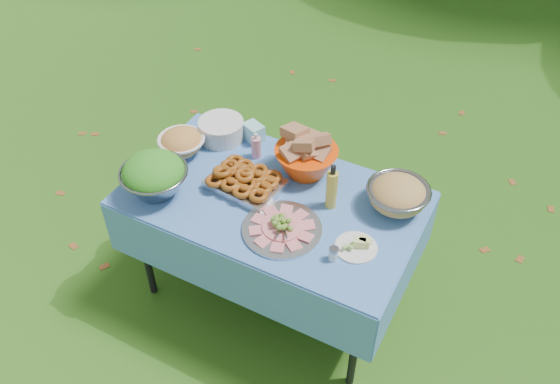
{
  "coord_description": "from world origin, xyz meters",
  "views": [
    {
      "loc": [
        1.04,
        -1.87,
        2.78
      ],
      "look_at": [
        0.05,
        0.0,
        0.82
      ],
      "focal_mm": 38.0,
      "sensor_mm": 36.0,
      "label": 1
    }
  ],
  "objects_px": {
    "salad_bowl": "(154,175)",
    "picnic_table": "(273,248)",
    "pasta_bowl_steel": "(398,195)",
    "oil_bottle": "(332,186)",
    "bread_bowl": "(306,155)",
    "charcuterie_platter": "(282,224)",
    "plate_stack": "(221,130)"
  },
  "relations": [
    {
      "from": "picnic_table",
      "to": "oil_bottle",
      "type": "bearing_deg",
      "value": 16.4
    },
    {
      "from": "oil_bottle",
      "to": "plate_stack",
      "type": "bearing_deg",
      "value": 164.36
    },
    {
      "from": "charcuterie_platter",
      "to": "oil_bottle",
      "type": "xyz_separation_m",
      "value": [
        0.13,
        0.26,
        0.08
      ]
    },
    {
      "from": "plate_stack",
      "to": "charcuterie_platter",
      "type": "bearing_deg",
      "value": -36.95
    },
    {
      "from": "oil_bottle",
      "to": "pasta_bowl_steel",
      "type": "bearing_deg",
      "value": 26.37
    },
    {
      "from": "bread_bowl",
      "to": "salad_bowl",
      "type": "bearing_deg",
      "value": -140.26
    },
    {
      "from": "plate_stack",
      "to": "picnic_table",
      "type": "bearing_deg",
      "value": -31.75
    },
    {
      "from": "plate_stack",
      "to": "oil_bottle",
      "type": "bearing_deg",
      "value": -15.64
    },
    {
      "from": "picnic_table",
      "to": "plate_stack",
      "type": "height_order",
      "value": "plate_stack"
    },
    {
      "from": "bread_bowl",
      "to": "picnic_table",
      "type": "bearing_deg",
      "value": -103.48
    },
    {
      "from": "charcuterie_platter",
      "to": "oil_bottle",
      "type": "relative_size",
      "value": 1.51
    },
    {
      "from": "salad_bowl",
      "to": "bread_bowl",
      "type": "relative_size",
      "value": 1.02
    },
    {
      "from": "plate_stack",
      "to": "salad_bowl",
      "type": "bearing_deg",
      "value": -95.62
    },
    {
      "from": "salad_bowl",
      "to": "pasta_bowl_steel",
      "type": "height_order",
      "value": "salad_bowl"
    },
    {
      "from": "picnic_table",
      "to": "bread_bowl",
      "type": "height_order",
      "value": "bread_bowl"
    },
    {
      "from": "bread_bowl",
      "to": "oil_bottle",
      "type": "relative_size",
      "value": 1.3
    },
    {
      "from": "plate_stack",
      "to": "bread_bowl",
      "type": "height_order",
      "value": "bread_bowl"
    },
    {
      "from": "salad_bowl",
      "to": "picnic_table",
      "type": "bearing_deg",
      "value": 23.96
    },
    {
      "from": "bread_bowl",
      "to": "pasta_bowl_steel",
      "type": "height_order",
      "value": "bread_bowl"
    },
    {
      "from": "salad_bowl",
      "to": "charcuterie_platter",
      "type": "distance_m",
      "value": 0.68
    },
    {
      "from": "picnic_table",
      "to": "plate_stack",
      "type": "relative_size",
      "value": 5.86
    },
    {
      "from": "pasta_bowl_steel",
      "to": "oil_bottle",
      "type": "relative_size",
      "value": 1.21
    },
    {
      "from": "picnic_table",
      "to": "salad_bowl",
      "type": "relative_size",
      "value": 4.36
    },
    {
      "from": "bread_bowl",
      "to": "charcuterie_platter",
      "type": "xyz_separation_m",
      "value": [
        0.09,
        -0.43,
        -0.07
      ]
    },
    {
      "from": "pasta_bowl_steel",
      "to": "oil_bottle",
      "type": "height_order",
      "value": "oil_bottle"
    },
    {
      "from": "picnic_table",
      "to": "charcuterie_platter",
      "type": "distance_m",
      "value": 0.48
    },
    {
      "from": "charcuterie_platter",
      "to": "picnic_table",
      "type": "bearing_deg",
      "value": 130.34
    },
    {
      "from": "charcuterie_platter",
      "to": "oil_bottle",
      "type": "height_order",
      "value": "oil_bottle"
    },
    {
      "from": "plate_stack",
      "to": "pasta_bowl_steel",
      "type": "bearing_deg",
      "value": -3.87
    },
    {
      "from": "bread_bowl",
      "to": "plate_stack",
      "type": "bearing_deg",
      "value": 175.8
    },
    {
      "from": "salad_bowl",
      "to": "bread_bowl",
      "type": "distance_m",
      "value": 0.77
    },
    {
      "from": "bread_bowl",
      "to": "oil_bottle",
      "type": "height_order",
      "value": "oil_bottle"
    }
  ]
}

